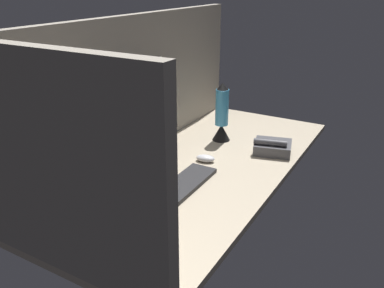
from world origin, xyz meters
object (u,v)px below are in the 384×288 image
(mug_ceramic_blue, at_px, (100,226))
(monitor, at_px, (135,126))
(mouse, at_px, (205,158))
(lava_lamp, at_px, (222,117))
(keyboard, at_px, (185,183))
(desk_phone, at_px, (272,147))

(mug_ceramic_blue, bearing_deg, monitor, 24.04)
(mug_ceramic_blue, bearing_deg, mouse, -1.05)
(monitor, xyz_separation_m, mug_ceramic_blue, (-0.52, -0.23, -0.17))
(mug_ceramic_blue, xyz_separation_m, lava_lamp, (1.06, 0.04, 0.09))
(keyboard, height_order, mug_ceramic_blue, mug_ceramic_blue)
(mouse, height_order, lava_lamp, lava_lamp)
(keyboard, bearing_deg, mouse, 9.07)
(monitor, height_order, mouse, monitor)
(keyboard, height_order, mouse, mouse)
(monitor, distance_m, desk_phone, 0.74)
(mouse, bearing_deg, keyboard, 176.70)
(monitor, xyz_separation_m, desk_phone, (0.51, -0.51, -0.19))
(mouse, relative_size, desk_phone, 0.42)
(mouse, bearing_deg, desk_phone, -55.89)
(lava_lamp, bearing_deg, mug_ceramic_blue, -177.65)
(mug_ceramic_blue, relative_size, desk_phone, 0.46)
(keyboard, xyz_separation_m, mouse, (0.27, 0.05, 0.01))
(mouse, xyz_separation_m, desk_phone, (0.28, -0.26, 0.01))
(lava_lamp, bearing_deg, desk_phone, -94.82)
(monitor, bearing_deg, mug_ceramic_blue, -155.96)
(mug_ceramic_blue, height_order, desk_phone, mug_ceramic_blue)
(monitor, distance_m, lava_lamp, 0.57)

